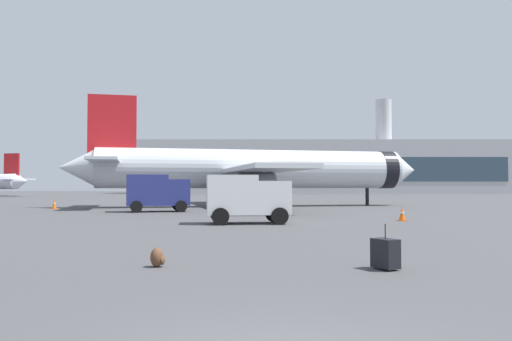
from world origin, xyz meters
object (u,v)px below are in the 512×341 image
object	(u,v)px
airplane_at_gate	(251,169)
cargo_van	(246,197)
traveller_backpack	(157,258)
safety_cone_mid	(401,214)
safety_cone_near	(53,204)
service_truck	(156,191)
rolling_suitcase	(384,253)

from	to	relation	value
airplane_at_gate	cargo_van	bearing A→B (deg)	-90.15
cargo_van	traveller_backpack	size ratio (longest dim) A/B	9.61
safety_cone_mid	safety_cone_near	bearing A→B (deg)	149.76
safety_cone_mid	traveller_backpack	bearing A→B (deg)	-123.19
airplane_at_gate	cargo_van	world-z (taller)	airplane_at_gate
airplane_at_gate	service_truck	bearing A→B (deg)	-126.06
airplane_at_gate	cargo_van	size ratio (longest dim) A/B	7.70
safety_cone_mid	traveller_backpack	size ratio (longest dim) A/B	1.69
safety_cone_near	airplane_at_gate	bearing A→B (deg)	16.30
cargo_van	safety_cone_near	distance (m)	24.64
safety_cone_near	rolling_suitcase	distance (m)	38.57
service_truck	safety_cone_near	size ratio (longest dim) A/B	6.38
service_truck	cargo_van	distance (m)	14.47
service_truck	cargo_van	xyz separation A→B (m)	(7.27, -12.51, -0.16)
airplane_at_gate	safety_cone_mid	distance (m)	22.48
cargo_van	traveller_backpack	distance (m)	14.68
airplane_at_gate	safety_cone_mid	world-z (taller)	airplane_at_gate
airplane_at_gate	rolling_suitcase	xyz separation A→B (m)	(3.55, -37.48, -3.27)
service_truck	cargo_van	size ratio (longest dim) A/B	1.13
cargo_van	safety_cone_mid	size ratio (longest dim) A/B	5.68
safety_cone_near	rolling_suitcase	world-z (taller)	rolling_suitcase
airplane_at_gate	safety_cone_near	xyz separation A→B (m)	(-17.38, -5.08, -3.25)
safety_cone_near	traveller_backpack	xyz separation A→B (m)	(15.35, -32.00, -0.17)
airplane_at_gate	service_truck	world-z (taller)	airplane_at_gate
airplane_at_gate	safety_cone_mid	xyz separation A→B (m)	(8.89, -20.39, -3.26)
airplane_at_gate	service_truck	size ratio (longest dim) A/B	6.82
service_truck	cargo_van	bearing A→B (deg)	-59.82
service_truck	airplane_at_gate	bearing A→B (deg)	53.94
safety_cone_near	traveller_backpack	world-z (taller)	safety_cone_near
airplane_at_gate	traveller_backpack	distance (m)	37.30
airplane_at_gate	service_truck	distance (m)	12.63
safety_cone_near	safety_cone_mid	size ratio (longest dim) A/B	1.01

